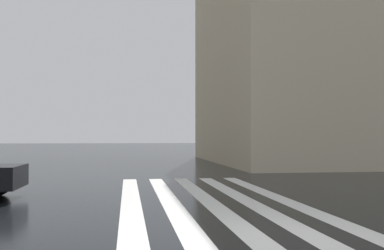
# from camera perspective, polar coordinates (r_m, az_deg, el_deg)

# --- Properties ---
(ground_plane) EXTENTS (220.00, 220.00, 0.00)m
(ground_plane) POSITION_cam_1_polar(r_m,az_deg,el_deg) (7.31, 10.64, -14.80)
(ground_plane) COLOR black
(zebra_crossing) EXTENTS (13.00, 4.50, 0.01)m
(zebra_crossing) POSITION_cam_1_polar(r_m,az_deg,el_deg) (11.06, 2.56, -10.27)
(zebra_crossing) COLOR silver
(zebra_crossing) RESTS_ON ground_plane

